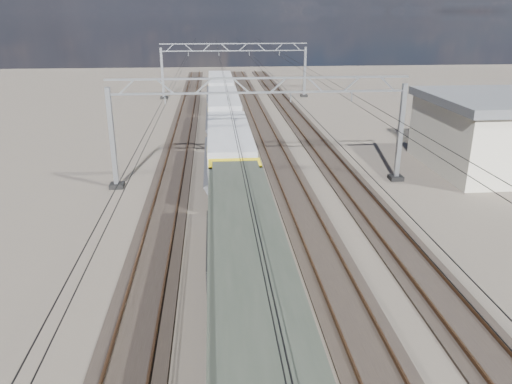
{
  "coord_description": "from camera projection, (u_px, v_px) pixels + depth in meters",
  "views": [
    {
      "loc": [
        -3.02,
        -27.87,
        11.01
      ],
      "look_at": [
        -0.96,
        -4.23,
        2.4
      ],
      "focal_mm": 35.0,
      "sensor_mm": 36.0,
      "label": 1
    }
  ],
  "objects": [
    {
      "name": "ground",
      "position": [
        266.0,
        205.0,
        30.1
      ],
      "size": [
        160.0,
        160.0,
        0.0
      ],
      "primitive_type": "plane",
      "color": "#2A251F",
      "rests_on": "ground"
    },
    {
      "name": "track_outer_west",
      "position": [
        165.0,
        207.0,
        29.59
      ],
      "size": [
        2.6,
        140.0,
        0.3
      ],
      "color": "black",
      "rests_on": "ground"
    },
    {
      "name": "track_loco",
      "position": [
        233.0,
        205.0,
        29.91
      ],
      "size": [
        2.6,
        140.0,
        0.3
      ],
      "color": "black",
      "rests_on": "ground"
    },
    {
      "name": "track_inner_east",
      "position": [
        299.0,
        203.0,
        30.24
      ],
      "size": [
        2.6,
        140.0,
        0.3
      ],
      "color": "black",
      "rests_on": "ground"
    },
    {
      "name": "track_outer_east",
      "position": [
        363.0,
        201.0,
        30.57
      ],
      "size": [
        2.6,
        140.0,
        0.3
      ],
      "color": "black",
      "rests_on": "ground"
    },
    {
      "name": "catenary_gantry_mid",
      "position": [
        260.0,
        127.0,
        32.52
      ],
      "size": [
        19.9,
        0.9,
        7.11
      ],
      "color": "gray",
      "rests_on": "ground"
    },
    {
      "name": "catenary_gantry_far",
      "position": [
        234.0,
        68.0,
        66.23
      ],
      "size": [
        19.9,
        0.9,
        7.11
      ],
      "color": "gray",
      "rests_on": "ground"
    },
    {
      "name": "overhead_wires",
      "position": [
        255.0,
        90.0,
        35.63
      ],
      "size": [
        12.03,
        140.0,
        0.53
      ],
      "color": "black",
      "rests_on": "ground"
    },
    {
      "name": "locomotive",
      "position": [
        248.0,
        282.0,
        16.97
      ],
      "size": [
        2.76,
        21.1,
        3.62
      ],
      "color": "black",
      "rests_on": "ground"
    },
    {
      "name": "hopper_wagon_lead",
      "position": [
        229.0,
        150.0,
        33.57
      ],
      "size": [
        3.38,
        13.0,
        3.25
      ],
      "color": "black",
      "rests_on": "ground"
    },
    {
      "name": "hopper_wagon_mid",
      "position": [
        224.0,
        111.0,
        46.87
      ],
      "size": [
        3.38,
        13.0,
        3.25
      ],
      "color": "black",
      "rests_on": "ground"
    },
    {
      "name": "hopper_wagon_third",
      "position": [
        221.0,
        89.0,
        60.17
      ],
      "size": [
        3.38,
        13.0,
        3.25
      ],
      "color": "black",
      "rests_on": "ground"
    }
  ]
}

